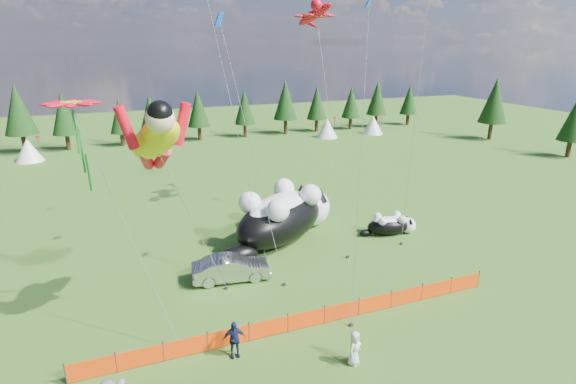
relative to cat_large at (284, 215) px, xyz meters
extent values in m
plane|color=#123A0A|center=(-2.81, -7.53, -1.92)|extent=(160.00, 160.00, 0.00)
cylinder|color=#262626|center=(-13.81, -10.53, -1.37)|extent=(0.06, 0.06, 1.10)
cylinder|color=#262626|center=(-11.81, -10.53, -1.37)|extent=(0.06, 0.06, 1.10)
cylinder|color=#262626|center=(-9.81, -10.53, -1.37)|extent=(0.06, 0.06, 1.10)
cylinder|color=#262626|center=(-7.81, -10.53, -1.37)|extent=(0.06, 0.06, 1.10)
cylinder|color=#262626|center=(-5.81, -10.53, -1.37)|extent=(0.06, 0.06, 1.10)
cylinder|color=#262626|center=(-3.81, -10.53, -1.37)|extent=(0.06, 0.06, 1.10)
cylinder|color=#262626|center=(-1.81, -10.53, -1.37)|extent=(0.06, 0.06, 1.10)
cylinder|color=#262626|center=(0.19, -10.53, -1.37)|extent=(0.06, 0.06, 1.10)
cylinder|color=#262626|center=(2.19, -10.53, -1.37)|extent=(0.06, 0.06, 1.10)
cylinder|color=#262626|center=(4.19, -10.53, -1.37)|extent=(0.06, 0.06, 1.10)
cylinder|color=#262626|center=(6.19, -10.53, -1.37)|extent=(0.06, 0.06, 1.10)
cylinder|color=#262626|center=(8.19, -10.53, -1.37)|extent=(0.06, 0.06, 1.10)
cube|color=#FF3F05|center=(-12.81, -10.53, -1.42)|extent=(2.00, 0.04, 0.90)
cube|color=#FF3F05|center=(-10.81, -10.53, -1.42)|extent=(2.00, 0.04, 0.90)
cube|color=#FF3F05|center=(-8.81, -10.53, -1.42)|extent=(2.00, 0.04, 0.90)
cube|color=#FF3F05|center=(-6.81, -10.53, -1.42)|extent=(2.00, 0.04, 0.90)
cube|color=#FF3F05|center=(-4.81, -10.53, -1.42)|extent=(2.00, 0.04, 0.90)
cube|color=#FF3F05|center=(-2.81, -10.53, -1.42)|extent=(2.00, 0.04, 0.90)
cube|color=#FF3F05|center=(-0.81, -10.53, -1.42)|extent=(2.00, 0.04, 0.90)
cube|color=#FF3F05|center=(1.19, -10.53, -1.42)|extent=(2.00, 0.04, 0.90)
cube|color=#FF3F05|center=(3.19, -10.53, -1.42)|extent=(2.00, 0.04, 0.90)
cube|color=#FF3F05|center=(5.19, -10.53, -1.42)|extent=(2.00, 0.04, 0.90)
cube|color=#FF3F05|center=(7.19, -10.53, -1.42)|extent=(2.00, 0.04, 0.90)
ellipsoid|color=black|center=(-0.41, -0.26, -0.24)|extent=(9.18, 7.81, 3.35)
ellipsoid|color=white|center=(-0.41, -0.26, 0.59)|extent=(6.85, 5.76, 2.05)
sphere|color=white|center=(2.89, 1.84, -0.43)|extent=(2.98, 2.98, 2.98)
sphere|color=#D95464|center=(3.96, 2.52, -0.43)|extent=(0.42, 0.42, 0.42)
ellipsoid|color=black|center=(-4.18, -2.67, -1.27)|extent=(2.90, 2.50, 1.30)
cone|color=black|center=(3.37, 1.09, 0.76)|extent=(1.04, 1.04, 1.04)
cone|color=black|center=(2.41, 2.60, 0.76)|extent=(1.04, 1.04, 1.04)
sphere|color=white|center=(0.67, 1.86, 1.34)|extent=(1.57, 1.57, 1.57)
sphere|color=white|center=(1.97, -0.18, 1.34)|extent=(1.57, 1.57, 1.57)
sphere|color=white|center=(-2.63, -0.24, 1.34)|extent=(1.57, 1.57, 1.57)
sphere|color=white|center=(-1.33, -2.28, 1.34)|extent=(1.57, 1.57, 1.57)
ellipsoid|color=black|center=(7.61, -1.99, -1.25)|extent=(3.55, 2.10, 1.34)
ellipsoid|color=white|center=(7.61, -1.99, -0.92)|extent=(2.68, 1.52, 0.82)
sphere|color=white|center=(9.15, -2.25, -1.33)|extent=(1.19, 1.19, 1.19)
sphere|color=#D95464|center=(9.65, -2.34, -1.33)|extent=(0.17, 0.17, 0.17)
ellipsoid|color=black|center=(5.86, -1.69, -1.66)|extent=(1.11, 0.69, 0.52)
cone|color=black|center=(9.09, -2.60, -0.85)|extent=(0.42, 0.42, 0.42)
cone|color=black|center=(9.21, -1.90, -0.85)|extent=(0.42, 0.42, 0.42)
sphere|color=white|center=(8.50, -1.65, -0.62)|extent=(0.62, 0.62, 0.62)
sphere|color=white|center=(8.34, -2.60, -0.62)|extent=(0.62, 0.62, 0.62)
sphere|color=white|center=(6.96, -1.39, -0.62)|extent=(0.62, 0.62, 0.62)
sphere|color=white|center=(6.80, -2.34, -0.62)|extent=(0.62, 0.62, 0.62)
imported|color=#B5B6BA|center=(-5.12, -4.41, -1.15)|extent=(4.85, 2.21, 1.54)
imported|color=#161D3E|center=(-6.74, -11.31, -1.01)|extent=(1.13, 0.66, 1.83)
imported|color=silver|center=(-1.87, -13.74, -1.10)|extent=(0.96, 0.89, 1.64)
cylinder|color=#595959|center=(-7.35, -6.13, 2.88)|extent=(0.03, 0.03, 10.00)
cube|color=#262626|center=(-5.68, -5.37, -1.84)|extent=(0.15, 0.15, 0.16)
cylinder|color=#595959|center=(3.81, 0.75, 6.05)|extent=(0.03, 0.03, 18.79)
cube|color=#262626|center=(2.88, -4.37, -1.84)|extent=(0.15, 0.15, 0.16)
cylinder|color=#595959|center=(-10.72, -7.51, 3.68)|extent=(0.03, 0.03, 12.47)
cube|color=#262626|center=(-8.98, -9.99, -1.84)|extent=(0.15, 0.15, 0.16)
cube|color=#167D28|center=(-12.46, -5.03, 6.76)|extent=(0.19, 0.19, 4.18)
cylinder|color=#595959|center=(-3.40, -3.78, 5.66)|extent=(0.03, 0.03, 15.78)
cube|color=#262626|center=(-2.36, -6.23, -1.84)|extent=(0.15, 0.15, 0.16)
cylinder|color=#595959|center=(9.50, -1.53, 7.82)|extent=(0.03, 0.03, 20.21)
cube|color=#262626|center=(7.42, -3.94, -1.84)|extent=(0.15, 0.15, 0.16)
cylinder|color=#595959|center=(0.70, -9.06, 6.02)|extent=(0.03, 0.03, 16.37)
cube|color=#262626|center=(-0.60, -11.20, -1.84)|extent=(0.15, 0.15, 0.16)
cylinder|color=#595959|center=(-3.17, 0.92, 6.78)|extent=(0.03, 0.03, 18.52)
cube|color=#262626|center=(-2.31, -2.53, -1.84)|extent=(0.15, 0.15, 0.16)
camera|label=1|loc=(-10.66, -28.26, 11.81)|focal=28.00mm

